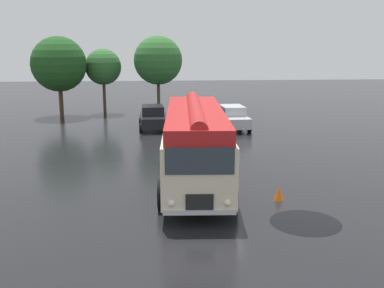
# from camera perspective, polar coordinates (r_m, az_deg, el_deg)

# --- Properties ---
(ground_plane) EXTENTS (120.00, 120.00, 0.00)m
(ground_plane) POSITION_cam_1_polar(r_m,az_deg,el_deg) (18.92, 2.50, -5.55)
(ground_plane) COLOR black
(vintage_bus) EXTENTS (3.31, 10.25, 3.49)m
(vintage_bus) POSITION_cam_1_polar(r_m,az_deg,el_deg) (19.06, 0.38, 0.49)
(vintage_bus) COLOR beige
(vintage_bus) RESTS_ON ground
(car_near_left) EXTENTS (2.10, 4.27, 1.66)m
(car_near_left) POSITION_cam_1_polar(r_m,az_deg,el_deg) (32.22, -5.00, 3.42)
(car_near_left) COLOR black
(car_near_left) RESTS_ON ground
(car_mid_left) EXTENTS (2.34, 4.38, 1.66)m
(car_mid_left) POSITION_cam_1_polar(r_m,az_deg,el_deg) (31.71, -0.40, 3.33)
(car_mid_left) COLOR #144C28
(car_mid_left) RESTS_ON ground
(car_mid_right) EXTENTS (2.14, 4.29, 1.66)m
(car_mid_right) POSITION_cam_1_polar(r_m,az_deg,el_deg) (32.12, 5.18, 3.39)
(car_mid_right) COLOR #B7BABF
(car_mid_right) RESTS_ON ground
(tree_far_left) EXTENTS (4.52, 4.52, 6.63)m
(tree_far_left) POSITION_cam_1_polar(r_m,az_deg,el_deg) (38.98, -16.74, 9.65)
(tree_far_left) COLOR #4C3823
(tree_far_left) RESTS_ON ground
(tree_left_of_centre) EXTENTS (3.08, 3.08, 5.61)m
(tree_left_of_centre) POSITION_cam_1_polar(r_m,az_deg,el_deg) (39.74, -11.12, 9.54)
(tree_left_of_centre) COLOR #4C3823
(tree_left_of_centre) RESTS_ON ground
(tree_centre) EXTENTS (4.16, 4.16, 6.69)m
(tree_centre) POSITION_cam_1_polar(r_m,az_deg,el_deg) (39.25, -4.25, 10.51)
(tree_centre) COLOR #4C3823
(tree_centre) RESTS_ON ground
(traffic_cone) EXTENTS (0.36, 0.36, 0.55)m
(traffic_cone) POSITION_cam_1_polar(r_m,az_deg,el_deg) (17.65, 10.95, -6.16)
(traffic_cone) COLOR orange
(traffic_cone) RESTS_ON ground
(puddle_patch) EXTENTS (2.38, 2.38, 0.01)m
(puddle_patch) POSITION_cam_1_polar(r_m,az_deg,el_deg) (15.78, 14.20, -9.64)
(puddle_patch) COLOR black
(puddle_patch) RESTS_ON ground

